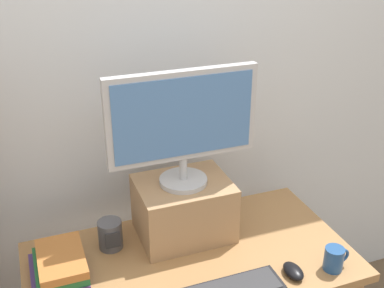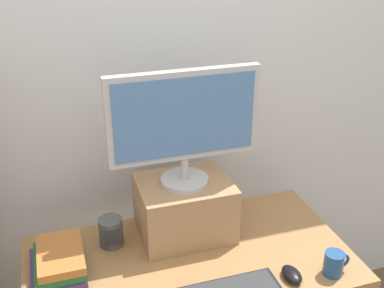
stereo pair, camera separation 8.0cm
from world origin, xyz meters
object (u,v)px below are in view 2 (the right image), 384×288
at_px(desk, 190,276).
at_px(riser_box, 185,208).
at_px(coffee_mug, 334,263).
at_px(book_stack, 59,263).
at_px(computer_mouse, 292,274).
at_px(computer_monitor, 184,122).
at_px(desk_speaker, 111,232).

bearing_deg(desk, riser_box, 80.12).
distance_m(desk, coffee_mug, 0.56).
bearing_deg(coffee_mug, book_stack, 162.45).
relative_size(desk, riser_box, 3.37).
bearing_deg(computer_mouse, book_stack, 160.62).
height_order(computer_monitor, coffee_mug, computer_monitor).
distance_m(computer_mouse, coffee_mug, 0.16).
bearing_deg(desk_speaker, coffee_mug, -29.24).
xyz_separation_m(desk, computer_mouse, (0.32, -0.22, 0.11)).
bearing_deg(desk, coffee_mug, -27.17).
distance_m(desk, computer_monitor, 0.62).
xyz_separation_m(desk, coffee_mug, (0.48, -0.25, 0.14)).
xyz_separation_m(computer_monitor, coffee_mug, (0.45, -0.41, -0.46)).
bearing_deg(desk, book_stack, 173.03).
xyz_separation_m(computer_mouse, coffee_mug, (0.16, -0.02, 0.03)).
relative_size(computer_monitor, coffee_mug, 5.69).
height_order(computer_monitor, desk_speaker, computer_monitor).
bearing_deg(desk, desk_speaker, 147.36).
relative_size(computer_mouse, book_stack, 0.39).
xyz_separation_m(computer_monitor, book_stack, (-0.52, -0.10, -0.46)).
bearing_deg(computer_monitor, riser_box, 90.00).
relative_size(computer_monitor, computer_mouse, 5.67).
xyz_separation_m(riser_box, coffee_mug, (0.45, -0.41, -0.07)).
xyz_separation_m(desk, computer_monitor, (0.03, 0.16, 0.60)).
bearing_deg(riser_box, desk_speaker, 177.69).
bearing_deg(computer_mouse, desk_speaker, 146.05).
distance_m(desk, computer_mouse, 0.41).
relative_size(computer_mouse, desk_speaker, 0.87).
bearing_deg(desk_speaker, book_stack, -150.89).
bearing_deg(desk, computer_mouse, -35.05).
bearing_deg(computer_mouse, coffee_mug, -7.84).
xyz_separation_m(desk, desk_speaker, (-0.28, 0.18, 0.15)).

